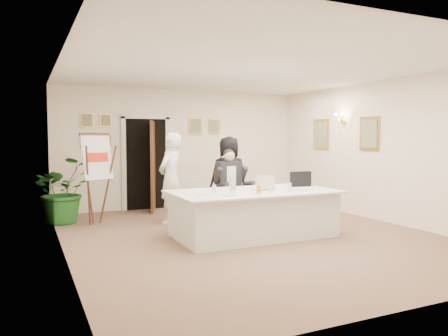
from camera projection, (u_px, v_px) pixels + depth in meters
name	position (u px, v px, depth m)	size (l,w,h in m)	color
floor	(250.00, 235.00, 7.46)	(7.00, 7.00, 0.00)	brown
ceiling	(251.00, 70.00, 7.27)	(6.00, 7.00, 0.02)	white
wall_back	(182.00, 149.00, 10.53)	(6.00, 0.10, 2.80)	white
wall_front	(423.00, 166.00, 4.19)	(6.00, 0.10, 2.80)	white
wall_left	(62.00, 157.00, 6.11)	(0.10, 7.00, 2.80)	white
wall_right	(385.00, 151.00, 8.62)	(0.10, 7.00, 2.80)	white
doorway	(148.00, 165.00, 10.03)	(1.14, 0.86, 2.20)	black
pictures_back_wall	(150.00, 130.00, 10.14)	(3.40, 0.06, 0.80)	gold
pictures_right_wall	(343.00, 134.00, 9.67)	(0.06, 2.20, 0.80)	gold
wall_sconce	(341.00, 118.00, 9.61)	(0.20, 0.30, 0.24)	gold
conference_table	(254.00, 213.00, 7.37)	(2.78, 1.48, 0.78)	silver
seated_man	(230.00, 186.00, 8.47)	(0.63, 0.67, 1.46)	black
flip_chart	(95.00, 184.00, 8.27)	(0.62, 0.49, 1.72)	#331D10
standing_man	(171.00, 178.00, 8.47)	(0.64, 0.42, 1.76)	white
standing_woman	(229.00, 176.00, 9.34)	(0.83, 0.54, 1.70)	black
potted_palm	(63.00, 190.00, 8.51)	(1.16, 1.01, 1.29)	#206022
laptop	(262.00, 182.00, 7.47)	(0.33, 0.35, 0.28)	#B7BABC
laptop_bag	(301.00, 179.00, 7.99)	(0.39, 0.11, 0.27)	black
paper_stack	(302.00, 189.00, 7.40)	(0.29, 0.20, 0.03)	white
plate_left	(203.00, 195.00, 6.68)	(0.22, 0.22, 0.01)	white
plate_mid	(229.00, 195.00, 6.70)	(0.20, 0.20, 0.01)	white
plate_near	(257.00, 194.00, 6.88)	(0.21, 0.21, 0.01)	white
glass_a	(214.00, 189.00, 6.97)	(0.06, 0.06, 0.14)	silver
glass_b	(270.00, 189.00, 7.01)	(0.07, 0.07, 0.14)	silver
glass_c	(290.00, 187.00, 7.30)	(0.06, 0.06, 0.14)	silver
glass_d	(233.00, 186.00, 7.46)	(0.07, 0.07, 0.14)	silver
oj_glass	(259.00, 190.00, 6.92)	(0.07, 0.07, 0.13)	orange
steel_jug	(233.00, 189.00, 7.07)	(0.10, 0.10, 0.11)	silver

